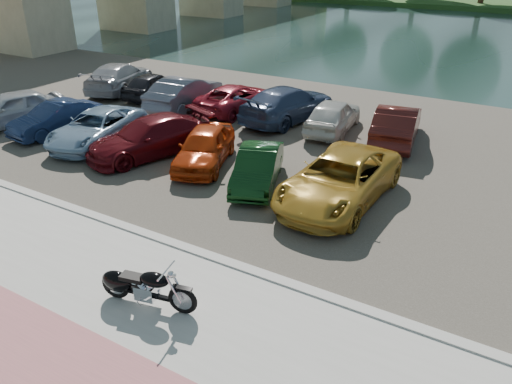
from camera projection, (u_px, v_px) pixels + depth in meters
ground at (157, 302)px, 11.27m from camera, size 200.00×200.00×0.00m
promenade at (126, 326)px, 10.47m from camera, size 60.00×6.00×0.10m
pink_path at (68, 372)px, 9.29m from camera, size 60.00×2.00×0.01m
kerb at (208, 257)px, 12.78m from camera, size 60.00×0.30×0.14m
parking_lot at (340, 148)px, 19.74m from camera, size 60.00×18.00×0.04m
river at (470, 39)px, 42.09m from camera, size 120.00×40.00×0.00m
far_bank at (512, 2)px, 66.62m from camera, size 120.00×24.00×0.60m
motorcycle at (139, 286)px, 10.89m from camera, size 2.30×0.87×1.05m
car_0 at (12, 109)px, 21.72m from camera, size 3.17×4.79×1.52m
car_1 at (56, 118)px, 20.94m from camera, size 1.78×4.05×1.29m
car_2 at (97, 128)px, 19.85m from camera, size 2.98×4.99×1.30m
car_3 at (150, 137)px, 18.71m from camera, size 3.56×5.26×1.42m
car_4 at (205, 147)px, 17.89m from camera, size 2.86×4.29×1.36m
car_5 at (258, 168)px, 16.42m from camera, size 2.52×3.91×1.22m
car_6 at (339, 179)px, 15.28m from camera, size 2.65×5.43×1.49m
car_7 at (119, 77)px, 26.96m from camera, size 3.59×5.55×1.50m
car_8 at (153, 85)px, 25.83m from camera, size 1.89×3.96×1.31m
car_9 at (185, 93)px, 24.01m from camera, size 1.93×4.77×1.54m
car_10 at (236, 98)px, 23.74m from camera, size 2.43×4.69×1.26m
car_11 at (288, 104)px, 22.40m from camera, size 3.07×5.61×1.54m
car_12 at (333, 115)px, 21.13m from camera, size 2.07×4.23×1.39m
car_13 at (397, 124)px, 19.94m from camera, size 2.31×4.73×1.49m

